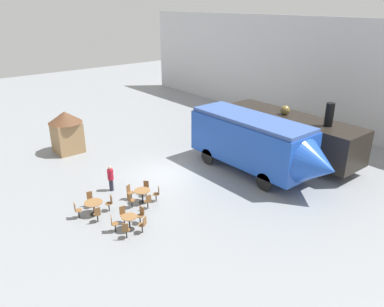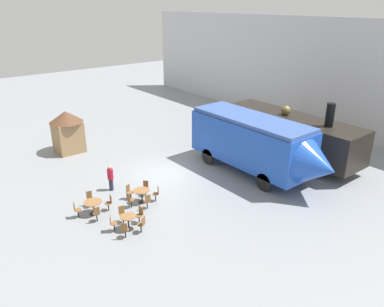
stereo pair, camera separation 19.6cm
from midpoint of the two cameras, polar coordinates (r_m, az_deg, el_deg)
name	(u,v)px [view 1 (the left image)]	position (r m, az deg, el deg)	size (l,w,h in m)	color
ground_plane	(164,174)	(23.68, -4.48, -3.07)	(80.00, 80.00, 0.00)	gray
backdrop_wall	(314,74)	(33.09, 17.96, 11.45)	(44.00, 0.15, 9.00)	silver
steam_locomotive	(289,132)	(26.31, 14.41, 3.14)	(10.06, 2.79, 4.41)	black
streamlined_locomotive	(259,143)	(23.04, 9.92, 1.58)	(9.90, 2.79, 3.58)	blue
cafe_table_near	(142,193)	(20.29, -7.87, -5.97)	(0.86, 0.86, 0.74)	black
cafe_table_mid	(93,205)	(19.71, -15.06, -7.53)	(0.92, 0.92, 0.70)	black
cafe_table_far	(129,220)	(18.15, -9.85, -9.94)	(0.74, 0.74, 0.72)	black
cafe_chair_0	(130,199)	(19.90, -9.65, -6.92)	(0.36, 0.37, 0.87)	black
cafe_chair_1	(148,201)	(19.67, -7.00, -7.14)	(0.38, 0.36, 0.87)	black
cafe_chair_2	(157,193)	(20.36, -5.60, -5.98)	(0.39, 0.40, 0.87)	black
cafe_chair_3	(146,187)	(21.01, -7.31, -5.13)	(0.40, 0.40, 0.87)	black
cafe_chair_4	(130,191)	(20.73, -9.73, -5.67)	(0.40, 0.38, 0.87)	black
cafe_chair_5	(97,213)	(19.03, -14.51, -8.83)	(0.38, 0.36, 0.87)	black
cafe_chair_6	(110,202)	(19.87, -12.68, -7.22)	(0.36, 0.38, 0.87)	black
cafe_chair_7	(90,198)	(20.47, -15.54, -6.61)	(0.38, 0.36, 0.87)	black
cafe_chair_8	(77,209)	(19.65, -17.43, -8.13)	(0.36, 0.38, 0.87)	black
cafe_chair_9	(141,214)	(18.57, -8.10, -9.12)	(0.36, 0.38, 0.87)	black
cafe_chair_10	(123,213)	(18.75, -10.75, -8.96)	(0.37, 0.36, 0.87)	black
cafe_chair_11	(113,223)	(18.14, -12.21, -10.26)	(0.38, 0.40, 0.87)	black
cafe_chair_12	(126,229)	(17.56, -10.38, -11.30)	(0.40, 0.40, 0.87)	black
cafe_chair_13	(143,224)	(17.83, -7.75, -10.54)	(0.40, 0.39, 0.87)	black
visitor_person	(111,177)	(21.76, -12.55, -3.59)	(0.34, 0.34, 1.52)	#262633
ticket_kiosk	(66,130)	(27.92, -18.78, 3.46)	(2.34, 2.34, 3.00)	#99754C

